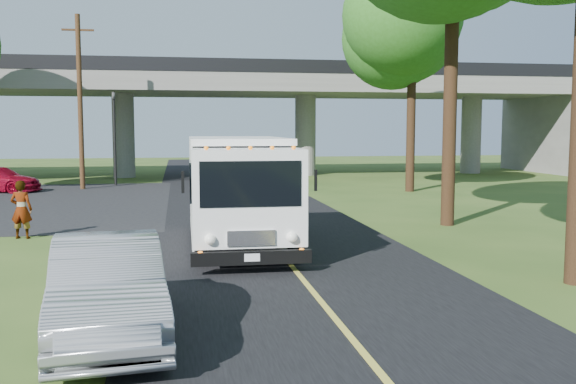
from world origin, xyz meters
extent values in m
plane|color=#304A1A|center=(0.00, 0.00, 0.00)|extent=(120.00, 120.00, 0.00)
cube|color=black|center=(0.00, 10.00, 0.01)|extent=(7.00, 90.00, 0.02)
cube|color=gold|center=(0.00, 10.00, 0.03)|extent=(0.12, 90.00, 0.01)
cube|color=slate|center=(0.00, 32.00, 6.00)|extent=(50.00, 9.00, 1.20)
cube|color=black|center=(0.00, 27.60, 6.90)|extent=(50.00, 0.25, 0.80)
cube|color=black|center=(0.00, 36.40, 6.90)|extent=(50.00, 0.25, 0.80)
cube|color=slate|center=(25.00, 32.00, 3.00)|extent=(4.00, 10.00, 6.00)
cylinder|color=slate|center=(-6.00, 32.00, 2.70)|extent=(1.40, 1.40, 5.40)
cylinder|color=slate|center=(6.00, 32.00, 2.70)|extent=(1.40, 1.40, 5.40)
cylinder|color=slate|center=(18.00, 32.00, 2.70)|extent=(1.40, 1.40, 5.40)
cylinder|color=black|center=(-6.00, 26.00, 2.60)|extent=(0.14, 0.14, 5.20)
imported|color=black|center=(-6.00, 26.00, 4.60)|extent=(0.18, 0.22, 1.10)
cylinder|color=#472D19|center=(-7.50, 24.00, 4.50)|extent=(0.26, 0.26, 9.00)
cube|color=#472D19|center=(-7.50, 24.00, 8.20)|extent=(1.60, 0.10, 0.10)
cylinder|color=#382314|center=(6.20, 9.00, 3.85)|extent=(0.44, 0.44, 7.70)
cylinder|color=#382314|center=(9.00, 20.00, 3.32)|extent=(0.44, 0.44, 6.65)
sphere|color=#296019|center=(9.00, 20.00, 8.20)|extent=(5.58, 5.58, 5.58)
sphere|color=#296019|center=(9.50, 19.60, 8.50)|extent=(4.96, 4.96, 4.96)
cube|color=white|center=(-0.96, 7.12, 1.76)|extent=(2.58, 4.65, 2.36)
cube|color=white|center=(-1.00, 3.86, 1.66)|extent=(2.54, 1.92, 2.15)
cube|color=black|center=(-1.01, 2.94, 2.00)|extent=(2.21, 0.11, 1.00)
cube|color=black|center=(-1.01, 2.83, 0.40)|extent=(2.63, 0.22, 0.29)
cube|color=white|center=(-0.96, 6.70, 0.32)|extent=(2.59, 6.12, 0.19)
cylinder|color=black|center=(-2.07, 4.08, 0.47)|extent=(0.31, 0.95, 0.95)
cylinder|color=black|center=(0.08, 4.06, 0.47)|extent=(0.31, 0.95, 0.95)
cylinder|color=black|center=(-2.01, 8.50, 0.47)|extent=(0.31, 0.95, 0.95)
cylinder|color=black|center=(0.13, 8.47, 0.47)|extent=(0.31, 0.95, 0.95)
imported|color=gray|center=(-3.65, -0.84, 0.76)|extent=(2.11, 4.76, 1.52)
imported|color=gray|center=(-7.05, 8.65, 0.85)|extent=(0.68, 0.51, 1.71)
camera|label=1|loc=(-2.55, -10.80, 3.20)|focal=40.00mm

